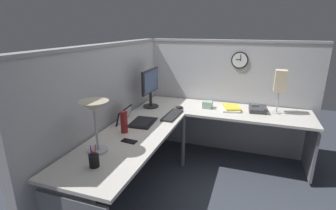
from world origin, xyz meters
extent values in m
plane|color=#383D47|center=(0.00, 0.00, 0.00)|extent=(6.80, 6.80, 0.00)
cube|color=#B2B2B7|center=(-0.36, 0.87, 0.78)|extent=(2.57, 0.10, 1.55)
cube|color=#939399|center=(-0.36, 0.87, 1.56)|extent=(2.57, 0.12, 0.03)
cube|color=#B2B2B7|center=(0.87, -0.27, 0.78)|extent=(0.10, 2.37, 1.55)
cube|color=#939399|center=(0.87, -0.27, 1.56)|extent=(0.12, 2.37, 0.03)
cube|color=beige|center=(-0.38, 0.47, 0.71)|extent=(2.35, 0.66, 0.03)
cube|color=beige|center=(0.47, -0.60, 0.71)|extent=(0.66, 1.49, 0.03)
cylinder|color=slate|center=(0.16, 0.16, 0.35)|extent=(0.05, 0.05, 0.70)
cube|color=slate|center=(0.47, -1.33, 0.35)|extent=(0.58, 0.03, 0.60)
cylinder|color=#232326|center=(0.26, 0.64, 0.74)|extent=(0.20, 0.20, 0.02)
cylinder|color=#232326|center=(0.26, 0.64, 0.84)|extent=(0.04, 0.04, 0.20)
cube|color=#232326|center=(0.26, 0.64, 1.08)|extent=(0.46, 0.04, 0.30)
cube|color=#384C72|center=(0.26, 0.62, 1.08)|extent=(0.42, 0.01, 0.26)
cube|color=black|center=(-0.31, 0.50, 0.74)|extent=(0.36, 0.26, 0.02)
cube|color=black|center=(-0.31, 0.50, 0.75)|extent=(0.30, 0.20, 0.00)
cube|color=black|center=(-0.32, 0.72, 0.77)|extent=(0.34, 0.09, 0.22)
cube|color=silver|center=(-0.32, 0.71, 0.77)|extent=(0.31, 0.07, 0.18)
cube|color=#232326|center=(0.02, 0.26, 0.74)|extent=(0.43, 0.15, 0.02)
ellipsoid|color=black|center=(0.32, 0.26, 0.75)|extent=(0.06, 0.10, 0.03)
cylinder|color=#B7BABF|center=(-1.03, 0.58, 0.74)|extent=(0.17, 0.17, 0.02)
cylinder|color=#B7BABF|center=(-1.03, 0.58, 0.93)|extent=(0.02, 0.02, 0.38)
cone|color=#B2A88C|center=(-1.03, 0.58, 1.13)|extent=(0.24, 0.24, 0.09)
cylinder|color=black|center=(-1.25, 0.47, 0.78)|extent=(0.08, 0.08, 0.10)
cylinder|color=#1E1EB2|center=(-1.26, 0.47, 0.84)|extent=(0.01, 0.01, 0.13)
cylinder|color=#B21E1E|center=(-1.23, 0.46, 0.84)|extent=(0.01, 0.02, 0.13)
cylinder|color=#D8591E|center=(-1.24, 0.48, 0.85)|extent=(0.03, 0.03, 0.01)
cube|color=black|center=(-0.78, 0.42, 0.73)|extent=(0.08, 0.15, 0.01)
cylinder|color=maroon|center=(-0.60, 0.56, 0.84)|extent=(0.07, 0.07, 0.22)
cube|color=#38383D|center=(0.50, -0.69, 0.77)|extent=(0.21, 0.22, 0.10)
cube|color=#8CA58C|center=(0.49, -0.66, 0.80)|extent=(0.02, 0.09, 0.04)
cube|color=#38383D|center=(0.51, -0.78, 0.79)|extent=(0.19, 0.06, 0.04)
cube|color=silver|center=(0.48, -0.37, 0.74)|extent=(0.32, 0.26, 0.02)
cube|color=yellow|center=(0.50, -0.38, 0.76)|extent=(0.31, 0.26, 0.02)
cylinder|color=#B7BABF|center=(0.54, -0.91, 0.74)|extent=(0.11, 0.11, 0.01)
cylinder|color=#B7BABF|center=(0.54, -0.91, 0.87)|extent=(0.02, 0.02, 0.27)
cube|color=beige|center=(0.54, -0.91, 1.13)|extent=(0.13, 0.13, 0.26)
cube|color=#8CAD99|center=(0.46, -0.08, 0.78)|extent=(0.12, 0.12, 0.09)
cylinder|color=black|center=(0.82, -0.41, 1.32)|extent=(0.03, 0.22, 0.22)
cylinder|color=white|center=(0.80, -0.41, 1.32)|extent=(0.00, 0.19, 0.19)
cube|color=black|center=(0.80, -0.39, 1.33)|extent=(0.00, 0.06, 0.01)
cube|color=black|center=(0.80, -0.42, 1.36)|extent=(0.00, 0.01, 0.08)
camera|label=1|loc=(-2.65, -0.61, 1.74)|focal=26.79mm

